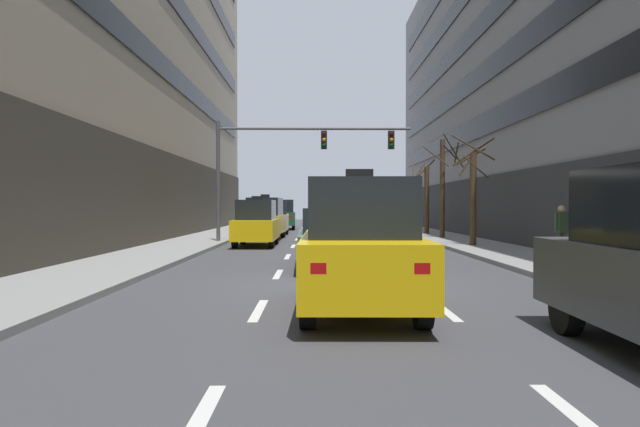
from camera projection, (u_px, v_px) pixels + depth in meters
The scene contains 33 objects.
ground_plane at pixel (343, 285), 12.53m from camera, with size 120.00×120.00×0.00m, color #424247.
sidewalk_left at pixel (60, 282), 12.47m from camera, with size 3.14×80.00×0.14m, color gray.
sidewalk_right at pixel (623, 282), 12.58m from camera, with size 3.14×80.00×0.14m, color gray.
lane_stripe_l1_s2 at pixel (196, 426), 4.51m from camera, with size 0.16×2.00×0.01m, color silver.
lane_stripe_l1_s3 at pixel (259, 310), 9.51m from camera, with size 0.16×2.00×0.01m, color silver.
lane_stripe_l1_s4 at pixel (278, 274), 14.51m from camera, with size 0.16×2.00×0.01m, color silver.
lane_stripe_l1_s5 at pixel (288, 257), 19.51m from camera, with size 0.16×2.00×0.01m, color silver.
lane_stripe_l1_s6 at pixel (293, 246), 24.51m from camera, with size 0.16×2.00×0.01m, color silver.
lane_stripe_l1_s7 at pixel (297, 239), 29.51m from camera, with size 0.16×2.00×0.01m, color silver.
lane_stripe_l1_s8 at pixel (300, 234), 34.51m from camera, with size 0.16×2.00×0.01m, color silver.
lane_stripe_l1_s9 at pixel (301, 231), 39.51m from camera, with size 0.16×2.00×0.01m, color silver.
lane_stripe_l1_s10 at pixel (303, 228), 44.51m from camera, with size 0.16×2.00×0.01m, color silver.
lane_stripe_l2_s2 at pixel (586, 424), 4.54m from camera, with size 0.16×2.00×0.01m, color silver.
lane_stripe_l2_s3 at pixel (444, 310), 9.54m from camera, with size 0.16×2.00×0.01m, color silver.
lane_stripe_l2_s4 at pixel (400, 274), 14.54m from camera, with size 0.16×2.00×0.01m, color silver.
lane_stripe_l2_s5 at pixel (378, 256), 19.54m from camera, with size 0.16×2.00×0.01m, color silver.
lane_stripe_l2_s6 at pixel (365, 246), 24.54m from camera, with size 0.16×2.00×0.01m, color silver.
lane_stripe_l2_s7 at pixel (357, 239), 29.54m from camera, with size 0.16×2.00×0.01m, color silver.
lane_stripe_l2_s8 at pixel (351, 234), 34.54m from camera, with size 0.16×2.00×0.01m, color silver.
lane_stripe_l2_s9 at pixel (346, 231), 39.54m from camera, with size 0.16×2.00×0.01m, color silver.
lane_stripe_l2_s10 at pixel (343, 228), 44.54m from camera, with size 0.16×2.00×0.01m, color silver.
taxi_driving_0 at pixel (256, 223), 24.55m from camera, with size 1.77×4.18×2.19m.
taxi_driving_1 at pixel (327, 219), 31.64m from camera, with size 1.95×4.38×2.27m.
car_driving_2 at pixel (332, 239), 15.94m from camera, with size 1.98×4.57×1.70m.
car_driving_3 at pixel (274, 217), 35.72m from camera, with size 2.00×4.45×2.12m.
taxi_driving_4 at pixel (359, 246), 9.45m from camera, with size 1.97×4.57×2.38m.
taxi_driving_5 at pixel (265, 218), 29.87m from camera, with size 2.08×4.59×2.37m.
car_driving_6 at pixel (282, 215), 42.13m from camera, with size 2.05×4.62×2.21m.
traffic_signal_0 at pixel (290, 153), 26.09m from camera, with size 9.02×0.35×5.56m.
street_tree_0 at pixel (443, 185), 29.01m from camera, with size 2.08×1.70×5.23m.
street_tree_1 at pixel (426, 197), 33.17m from camera, with size 1.57×1.62×4.41m.
street_tree_2 at pixel (473, 193), 23.42m from camera, with size 2.15×2.18×4.54m.
pedestrian_0 at pixel (561, 229), 16.75m from camera, with size 0.50×0.31×1.64m.
Camera 1 is at (-0.62, -12.50, 1.77)m, focal length 31.60 mm.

